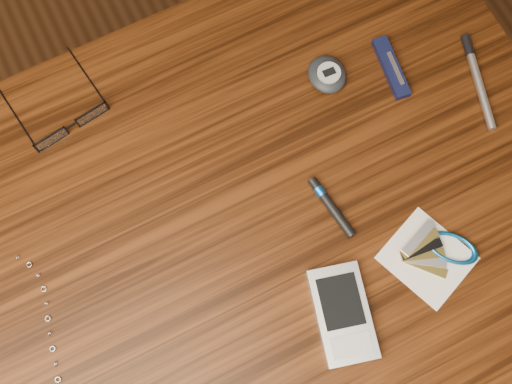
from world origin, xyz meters
TOP-DOWN VIEW (x-y plane):
  - ground at (0.00, 0.00)m, footprint 3.80×3.80m
  - desk at (0.00, 0.00)m, footprint 1.00×0.70m
  - eyeglasses at (-0.12, 0.24)m, footprint 0.13×0.13m
  - pda_phone at (0.09, -0.15)m, footprint 0.10×0.14m
  - pedometer at (0.23, 0.15)m, footprint 0.06×0.06m
  - notepad_keys at (0.24, -0.14)m, footprint 0.14×0.13m
  - pocket_knife at (0.32, 0.12)m, footprint 0.03×0.10m
  - silver_pen at (0.42, 0.06)m, footprint 0.05×0.14m
  - black_blue_pen at (0.15, -0.02)m, footprint 0.02×0.09m

SIDE VIEW (x-z plane):
  - ground at x=0.00m, z-range 0.00..0.00m
  - desk at x=0.00m, z-range 0.27..1.02m
  - notepad_keys at x=0.24m, z-range 0.75..0.76m
  - silver_pen at x=0.42m, z-range 0.75..0.76m
  - pocket_knife at x=0.32m, z-range 0.75..0.76m
  - black_blue_pen at x=0.15m, z-range 0.75..0.76m
  - pda_phone at x=0.09m, z-range 0.75..0.77m
  - pedometer at x=0.23m, z-range 0.75..0.77m
  - eyeglasses at x=-0.12m, z-range 0.75..0.77m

